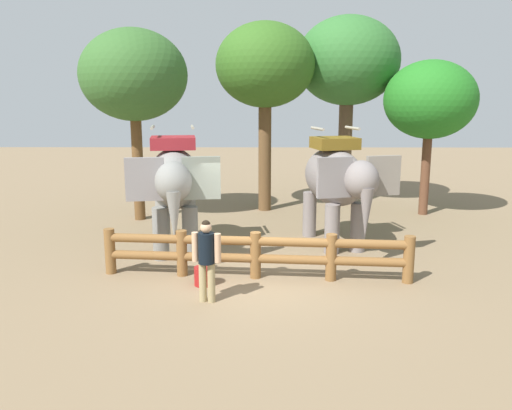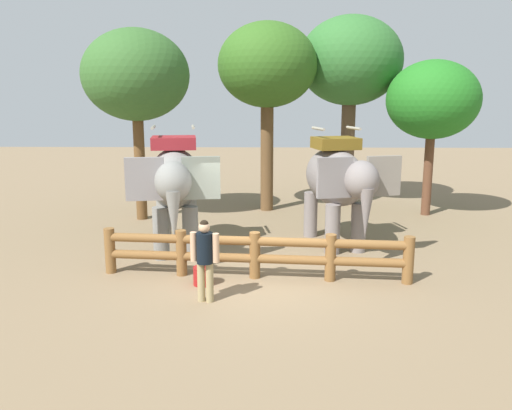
{
  "view_description": "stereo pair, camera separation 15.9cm",
  "coord_description": "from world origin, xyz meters",
  "px_view_note": "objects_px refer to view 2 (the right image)",
  "views": [
    {
      "loc": [
        0.11,
        -11.0,
        4.03
      ],
      "look_at": [
        0.0,
        1.5,
        1.4
      ],
      "focal_mm": 36.91,
      "sensor_mm": 36.0,
      "label": 1
    },
    {
      "loc": [
        0.27,
        -10.99,
        4.03
      ],
      "look_at": [
        0.0,
        1.5,
        1.4
      ],
      "focal_mm": 36.91,
      "sensor_mm": 36.0,
      "label": 2
    }
  ],
  "objects_px": {
    "elephant_center": "(338,181)",
    "tree_far_left": "(350,63)",
    "tree_back_center": "(267,67)",
    "feed_bucket": "(203,276)",
    "tree_far_right": "(136,76)",
    "tourist_woman_in_black": "(205,255)",
    "elephant_near_left": "(175,182)",
    "log_fence": "(255,252)",
    "tree_deep_back": "(433,101)"
  },
  "relations": [
    {
      "from": "tourist_woman_in_black",
      "to": "tree_back_center",
      "type": "relative_size",
      "value": 0.26
    },
    {
      "from": "tree_far_right",
      "to": "elephant_center",
      "type": "bearing_deg",
      "value": -26.91
    },
    {
      "from": "tree_far_left",
      "to": "tree_far_right",
      "type": "height_order",
      "value": "tree_far_left"
    },
    {
      "from": "tree_back_center",
      "to": "log_fence",
      "type": "bearing_deg",
      "value": -92.08
    },
    {
      "from": "tree_far_left",
      "to": "tree_back_center",
      "type": "xyz_separation_m",
      "value": [
        -2.97,
        -1.14,
        -0.2
      ]
    },
    {
      "from": "elephant_near_left",
      "to": "tree_far_left",
      "type": "height_order",
      "value": "tree_far_left"
    },
    {
      "from": "log_fence",
      "to": "tree_far_right",
      "type": "relative_size",
      "value": 1.14
    },
    {
      "from": "elephant_near_left",
      "to": "tourist_woman_in_black",
      "type": "relative_size",
      "value": 2.32
    },
    {
      "from": "tree_back_center",
      "to": "tree_far_right",
      "type": "relative_size",
      "value": 1.06
    },
    {
      "from": "elephant_center",
      "to": "tree_deep_back",
      "type": "xyz_separation_m",
      "value": [
        3.55,
        3.87,
        2.04
      ]
    },
    {
      "from": "tree_far_left",
      "to": "feed_bucket",
      "type": "distance_m",
      "value": 10.92
    },
    {
      "from": "log_fence",
      "to": "tree_far_right",
      "type": "height_order",
      "value": "tree_far_right"
    },
    {
      "from": "tree_far_right",
      "to": "feed_bucket",
      "type": "height_order",
      "value": "tree_far_right"
    },
    {
      "from": "elephant_center",
      "to": "feed_bucket",
      "type": "xyz_separation_m",
      "value": [
        -3.25,
        -3.06,
        -1.59
      ]
    },
    {
      "from": "elephant_center",
      "to": "feed_bucket",
      "type": "relative_size",
      "value": 9.05
    },
    {
      "from": "log_fence",
      "to": "tourist_woman_in_black",
      "type": "height_order",
      "value": "tourist_woman_in_black"
    },
    {
      "from": "tree_deep_back",
      "to": "tree_far_right",
      "type": "bearing_deg",
      "value": -175.09
    },
    {
      "from": "tree_back_center",
      "to": "tree_far_right",
      "type": "xyz_separation_m",
      "value": [
        -4.12,
        -1.48,
        -0.35
      ]
    },
    {
      "from": "log_fence",
      "to": "tree_deep_back",
      "type": "height_order",
      "value": "tree_deep_back"
    },
    {
      "from": "tourist_woman_in_black",
      "to": "tree_back_center",
      "type": "xyz_separation_m",
      "value": [
        1.2,
        8.52,
        3.98
      ]
    },
    {
      "from": "tourist_woman_in_black",
      "to": "tree_back_center",
      "type": "bearing_deg",
      "value": 81.97
    },
    {
      "from": "log_fence",
      "to": "tree_back_center",
      "type": "distance_m",
      "value": 8.34
    },
    {
      "from": "tree_far_left",
      "to": "tree_far_right",
      "type": "relative_size",
      "value": 1.12
    },
    {
      "from": "feed_bucket",
      "to": "tree_far_left",
      "type": "bearing_deg",
      "value": 63.59
    },
    {
      "from": "elephant_near_left",
      "to": "feed_bucket",
      "type": "distance_m",
      "value": 3.14
    },
    {
      "from": "log_fence",
      "to": "tree_far_right",
      "type": "xyz_separation_m",
      "value": [
        -3.86,
        5.64,
        3.99
      ]
    },
    {
      "from": "log_fence",
      "to": "tourist_woman_in_black",
      "type": "distance_m",
      "value": 1.72
    },
    {
      "from": "tree_deep_back",
      "to": "tourist_woman_in_black",
      "type": "bearing_deg",
      "value": -130.19
    },
    {
      "from": "elephant_center",
      "to": "tree_back_center",
      "type": "height_order",
      "value": "tree_back_center"
    },
    {
      "from": "tree_far_left",
      "to": "log_fence",
      "type": "bearing_deg",
      "value": -111.34
    },
    {
      "from": "log_fence",
      "to": "elephant_near_left",
      "type": "bearing_deg",
      "value": 135.95
    },
    {
      "from": "log_fence",
      "to": "feed_bucket",
      "type": "height_order",
      "value": "log_fence"
    },
    {
      "from": "tree_far_right",
      "to": "feed_bucket",
      "type": "relative_size",
      "value": 14.38
    },
    {
      "from": "tree_far_left",
      "to": "tourist_woman_in_black",
      "type": "bearing_deg",
      "value": -113.36
    },
    {
      "from": "elephant_near_left",
      "to": "tree_back_center",
      "type": "height_order",
      "value": "tree_back_center"
    },
    {
      "from": "tree_deep_back",
      "to": "tree_far_left",
      "type": "bearing_deg",
      "value": 143.9
    },
    {
      "from": "tree_far_left",
      "to": "tree_far_right",
      "type": "bearing_deg",
      "value": -159.72
    },
    {
      "from": "log_fence",
      "to": "feed_bucket",
      "type": "relative_size",
      "value": 16.37
    },
    {
      "from": "tree_far_left",
      "to": "tree_deep_back",
      "type": "distance_m",
      "value": 3.32
    },
    {
      "from": "elephant_center",
      "to": "tree_far_left",
      "type": "bearing_deg",
      "value": 79.19
    },
    {
      "from": "tourist_woman_in_black",
      "to": "tree_far_right",
      "type": "xyz_separation_m",
      "value": [
        -2.92,
        7.04,
        3.63
      ]
    },
    {
      "from": "elephant_center",
      "to": "elephant_near_left",
      "type": "bearing_deg",
      "value": -172.5
    },
    {
      "from": "elephant_center",
      "to": "tourist_woman_in_black",
      "type": "bearing_deg",
      "value": -127.75
    },
    {
      "from": "elephant_near_left",
      "to": "tree_deep_back",
      "type": "relative_size",
      "value": 0.75
    },
    {
      "from": "elephant_center",
      "to": "tree_far_left",
      "type": "distance_m",
      "value": 6.67
    },
    {
      "from": "tree_far_left",
      "to": "tree_back_center",
      "type": "distance_m",
      "value": 3.18
    },
    {
      "from": "tree_far_right",
      "to": "tree_deep_back",
      "type": "height_order",
      "value": "tree_far_right"
    },
    {
      "from": "elephant_near_left",
      "to": "elephant_center",
      "type": "bearing_deg",
      "value": 7.5
    },
    {
      "from": "tree_back_center",
      "to": "tree_deep_back",
      "type": "distance_m",
      "value": 5.58
    },
    {
      "from": "elephant_center",
      "to": "tree_back_center",
      "type": "xyz_separation_m",
      "value": [
        -1.89,
        4.53,
        3.14
      ]
    }
  ]
}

